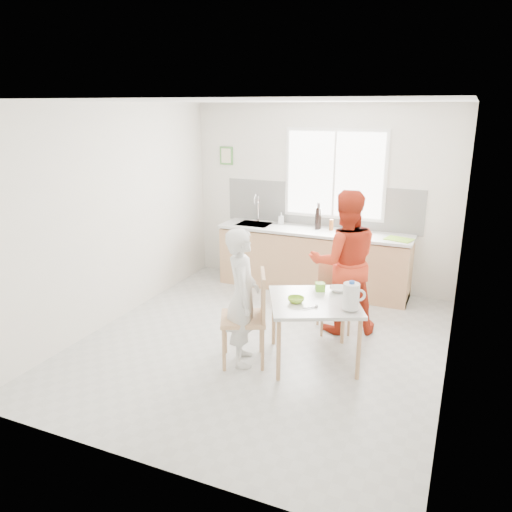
{
  "coord_description": "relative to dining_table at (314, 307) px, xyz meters",
  "views": [
    {
      "loc": [
        2.02,
        -4.87,
        2.66
      ],
      "look_at": [
        -0.16,
        0.2,
        0.99
      ],
      "focal_mm": 35.0,
      "sensor_mm": 36.0,
      "label": 1
    }
  ],
  "objects": [
    {
      "name": "picture_frame",
      "position": [
        -2.21,
        2.39,
        1.27
      ],
      "size": [
        0.22,
        0.03,
        0.28
      ],
      "color": "#4C8D40",
      "rests_on": "room_shell"
    },
    {
      "name": "kitchen_counter",
      "position": [
        -0.66,
        2.11,
        -0.21
      ],
      "size": [
        2.84,
        0.64,
        1.37
      ],
      "color": "tan",
      "rests_on": "ground"
    },
    {
      "name": "bowl_green",
      "position": [
        -0.16,
        -0.13,
        0.1
      ],
      "size": [
        0.23,
        0.23,
        0.05
      ],
      "primitive_type": "imported",
      "rotation": [
        0.0,
        0.0,
        0.43
      ],
      "color": "#8BC22C",
      "rests_on": "dining_table"
    },
    {
      "name": "spoon",
      "position": [
        0.02,
        -0.23,
        0.08
      ],
      "size": [
        0.12,
        0.12,
        0.01
      ],
      "primitive_type": "cylinder",
      "rotation": [
        0.0,
        1.57,
        0.78
      ],
      "color": "#A5A5AA",
      "rests_on": "dining_table"
    },
    {
      "name": "cutting_board",
      "position": [
        0.56,
        2.02,
        0.3
      ],
      "size": [
        0.4,
        0.33,
        0.01
      ],
      "primitive_type": "cube",
      "rotation": [
        0.0,
        0.0,
        -0.26
      ],
      "color": "#84C22C",
      "rests_on": "kitchen_counter"
    },
    {
      "name": "soap_bottle",
      "position": [
        -1.23,
        2.26,
        0.38
      ],
      "size": [
        0.1,
        0.1,
        0.18
      ],
      "primitive_type": "imported",
      "rotation": [
        0.0,
        0.0,
        0.34
      ],
      "color": "#999999",
      "rests_on": "kitchen_counter"
    },
    {
      "name": "green_box",
      "position": [
        -0.03,
        0.3,
        0.12
      ],
      "size": [
        0.13,
        0.13,
        0.09
      ],
      "primitive_type": "cube",
      "rotation": [
        0.0,
        0.0,
        0.43
      ],
      "color": "#73CA2E",
      "rests_on": "dining_table"
    },
    {
      "name": "wine_bottle_a",
      "position": [
        -0.62,
        2.15,
        0.45
      ],
      "size": [
        0.07,
        0.07,
        0.32
      ],
      "primitive_type": "cylinder",
      "color": "black",
      "rests_on": "kitchen_counter"
    },
    {
      "name": "person_white",
      "position": [
        -0.68,
        -0.32,
        0.11
      ],
      "size": [
        0.55,
        0.64,
        1.48
      ],
      "primitive_type": "imported",
      "rotation": [
        0.0,
        0.0,
        2.0
      ],
      "color": "silver",
      "rests_on": "ground"
    },
    {
      "name": "chair_left",
      "position": [
        -0.61,
        -0.28,
        -0.07
      ],
      "size": [
        0.62,
        0.62,
        1.01
      ],
      "rotation": [
        0.0,
        0.0,
        -1.14
      ],
      "color": "tan",
      "rests_on": "ground"
    },
    {
      "name": "bowl_white",
      "position": [
        0.17,
        0.35,
        0.1
      ],
      "size": [
        0.26,
        0.26,
        0.05
      ],
      "primitive_type": "imported",
      "rotation": [
        0.0,
        0.0,
        0.43
      ],
      "color": "white",
      "rests_on": "dining_table"
    },
    {
      "name": "ground",
      "position": [
        -0.66,
        0.16,
        -0.63
      ],
      "size": [
        4.5,
        4.5,
        0.0
      ],
      "primitive_type": "plane",
      "color": "#B7B7B2",
      "rests_on": "ground"
    },
    {
      "name": "person_red",
      "position": [
        0.09,
        0.9,
        0.24
      ],
      "size": [
        1.04,
        0.95,
        1.74
      ],
      "primitive_type": "imported",
      "rotation": [
        0.0,
        0.0,
        3.57
      ],
      "color": "red",
      "rests_on": "ground"
    },
    {
      "name": "wine_bottle_b",
      "position": [
        -0.62,
        2.2,
        0.44
      ],
      "size": [
        0.07,
        0.07,
        0.3
      ],
      "primitive_type": "cylinder",
      "color": "black",
      "rests_on": "kitchen_counter"
    },
    {
      "name": "chair_far",
      "position": [
        -0.02,
        0.88,
        -0.18
      ],
      "size": [
        0.5,
        0.5,
        0.82
      ],
      "rotation": [
        0.0,
        0.0,
        0.43
      ],
      "color": "tan",
      "rests_on": "ground"
    },
    {
      "name": "jar_amber",
      "position": [
        -0.42,
        2.17,
        0.37
      ],
      "size": [
        0.06,
        0.06,
        0.16
      ],
      "primitive_type": "cylinder",
      "color": "brown",
      "rests_on": "kitchen_counter"
    },
    {
      "name": "dining_table",
      "position": [
        0.0,
        0.0,
        0.0
      ],
      "size": [
        1.21,
        1.21,
        0.7
      ],
      "rotation": [
        0.0,
        0.0,
        0.43
      ],
      "color": "silver",
      "rests_on": "ground"
    },
    {
      "name": "backsplash",
      "position": [
        -0.66,
        2.4,
        0.6
      ],
      "size": [
        3.0,
        0.02,
        0.65
      ],
      "primitive_type": "cube",
      "color": "white",
      "rests_on": "room_shell"
    },
    {
      "name": "room_shell",
      "position": [
        -0.66,
        0.16,
        1.02
      ],
      "size": [
        4.5,
        4.5,
        4.5
      ],
      "color": "silver",
      "rests_on": "ground"
    },
    {
      "name": "milk_jug",
      "position": [
        0.41,
        -0.12,
        0.23
      ],
      "size": [
        0.23,
        0.16,
        0.29
      ],
      "rotation": [
        0.0,
        0.0,
        0.43
      ],
      "color": "white",
      "rests_on": "dining_table"
    },
    {
      "name": "window",
      "position": [
        -0.46,
        2.39,
        1.07
      ],
      "size": [
        1.5,
        0.06,
        1.3
      ],
      "color": "white",
      "rests_on": "room_shell"
    }
  ]
}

